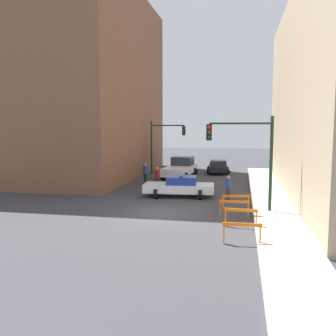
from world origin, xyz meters
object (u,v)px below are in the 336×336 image
at_px(traffic_light_near, 249,149).
at_px(barrier_front, 242,230).
at_px(pedestrian_crossing, 158,177).
at_px(police_car, 180,186).
at_px(barrier_corner, 236,200).
at_px(barrier_back, 234,206).
at_px(traffic_light_far, 162,140).
at_px(pedestrian_sidewalk, 228,188).
at_px(barrier_mid, 241,215).
at_px(pedestrian_corner, 145,173).
at_px(white_truck, 180,168).
at_px(parked_car_near, 218,167).

relative_size(traffic_light_near, barrier_front, 3.25).
relative_size(traffic_light_near, pedestrian_crossing, 3.13).
bearing_deg(police_car, pedestrian_crossing, 32.09).
distance_m(pedestrian_crossing, barrier_corner, 8.75).
bearing_deg(barrier_back, pedestrian_crossing, 126.72).
bearing_deg(traffic_light_far, pedestrian_crossing, -80.59).
distance_m(pedestrian_sidewalk, barrier_front, 8.68).
distance_m(traffic_light_near, barrier_mid, 4.47).
distance_m(traffic_light_near, barrier_corner, 3.00).
bearing_deg(police_car, barrier_front, -161.30).
xyz_separation_m(pedestrian_crossing, pedestrian_corner, (-1.56, 2.31, 0.00)).
relative_size(white_truck, barrier_corner, 3.54).
bearing_deg(white_truck, traffic_light_far, 142.01).
bearing_deg(pedestrian_sidewalk, pedestrian_crossing, -148.66).
bearing_deg(parked_car_near, barrier_back, -88.20).
distance_m(traffic_light_far, barrier_mid, 19.82).
xyz_separation_m(white_truck, barrier_front, (5.59, -18.64, -0.29)).
bearing_deg(pedestrian_corner, traffic_light_near, -70.08).
height_order(white_truck, parked_car_near, white_truck).
relative_size(pedestrian_crossing, barrier_mid, 1.04).
distance_m(traffic_light_far, barrier_corner, 16.52).
bearing_deg(police_car, white_truck, 4.35).
distance_m(pedestrian_sidewalk, barrier_corner, 2.55).
distance_m(traffic_light_far, barrier_front, 22.25).
bearing_deg(barrier_mid, pedestrian_corner, 122.70).
xyz_separation_m(pedestrian_crossing, barrier_back, (5.94, -7.96, -0.24)).
relative_size(police_car, pedestrian_corner, 2.91).
height_order(police_car, barrier_back, police_car).
height_order(police_car, white_truck, white_truck).
relative_size(police_car, pedestrian_sidewalk, 2.91).
xyz_separation_m(pedestrian_crossing, barrier_mid, (6.29, -9.91, -0.24)).
height_order(pedestrian_corner, barrier_back, pedestrian_corner).
bearing_deg(barrier_back, barrier_corner, 88.05).
bearing_deg(pedestrian_corner, police_car, -77.46).
bearing_deg(barrier_front, barrier_mid, 91.21).
xyz_separation_m(white_truck, barrier_mid, (5.54, -16.02, -0.29)).
xyz_separation_m(traffic_light_near, police_car, (-4.49, 3.61, -2.81)).
bearing_deg(pedestrian_sidewalk, pedestrian_corner, -154.69).
distance_m(traffic_light_near, pedestrian_corner, 12.38).
height_order(pedestrian_corner, barrier_front, pedestrian_corner).
height_order(pedestrian_corner, barrier_mid, pedestrian_corner).
distance_m(white_truck, pedestrian_crossing, 6.16).
xyz_separation_m(white_truck, barrier_corner, (5.24, -12.48, -0.29)).
bearing_deg(pedestrian_corner, barrier_mid, -80.32).
distance_m(police_car, pedestrian_sidewalk, 3.43).
bearing_deg(pedestrian_corner, barrier_back, -76.91).
bearing_deg(police_car, traffic_light_far, 13.02).
bearing_deg(barrier_corner, barrier_mid, -85.17).
bearing_deg(traffic_light_far, parked_car_near, 21.00).
relative_size(barrier_mid, barrier_corner, 1.01).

